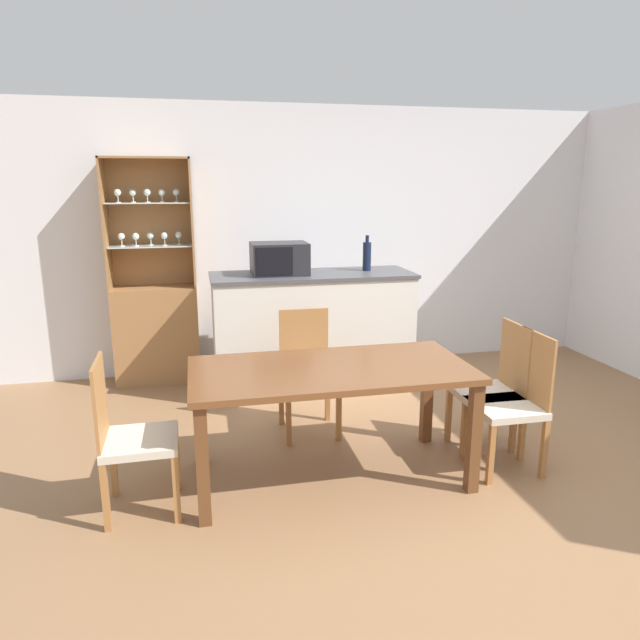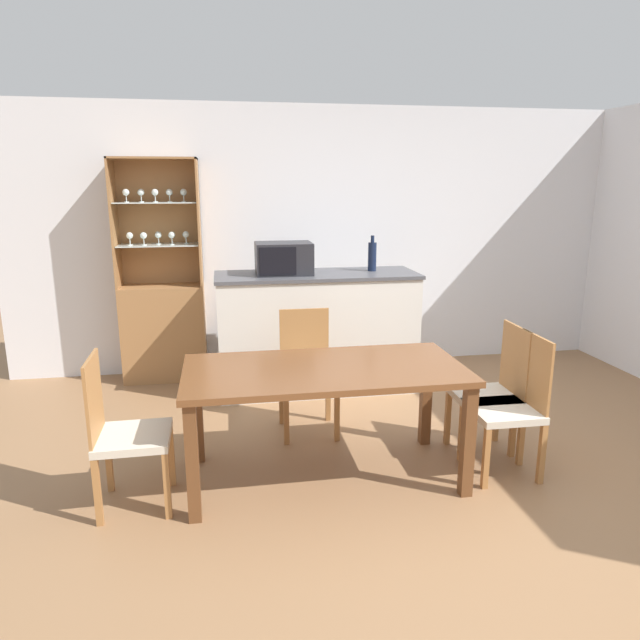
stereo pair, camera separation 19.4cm
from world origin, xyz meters
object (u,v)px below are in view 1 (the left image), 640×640
microwave (279,259)px  dining_chair_side_right_near (512,403)px  display_cabinet (156,318)px  dining_chair_head_far (308,373)px  wine_bottle (367,256)px  dining_chair_side_left_near (131,437)px  dining_chair_side_right_far (493,390)px  dining_table (331,381)px

microwave → dining_chair_side_right_near: bearing=-54.4°
display_cabinet → dining_chair_head_far: size_ratio=2.26×
wine_bottle → dining_chair_head_far: bearing=-128.3°
dining_chair_head_far → dining_chair_side_left_near: bearing=36.7°
dining_chair_side_left_near → wine_bottle: size_ratio=2.87×
dining_chair_side_right_far → wine_bottle: bearing=17.6°
display_cabinet → dining_table: 2.43m
dining_table → microwave: 1.71m
dining_chair_side_right_near → microwave: (-1.25, 1.74, 0.75)m
dining_chair_side_right_near → dining_chair_side_left_near: bearing=90.5°
dining_table → dining_chair_side_right_far: 1.20m
dining_chair_side_left_near → microwave: size_ratio=1.89×
dining_chair_side_right_far → wine_bottle: 1.77m
dining_table → dining_chair_head_far: dining_chair_head_far is taller
wine_bottle → dining_chair_side_right_far: bearing=-73.8°
dining_chair_side_right_far → wine_bottle: wine_bottle is taller
microwave → wine_bottle: size_ratio=1.52×
dining_chair_head_far → wine_bottle: (0.73, 0.92, 0.75)m
dining_chair_side_right_far → dining_chair_side_right_near: (0.00, -0.25, 0.00)m
dining_chair_head_far → dining_chair_side_right_far: bearing=152.9°
dining_chair_side_right_far → display_cabinet: bearing=50.6°
display_cabinet → dining_chair_side_right_near: 3.25m
display_cabinet → dining_table: display_cabinet is taller
dining_chair_side_right_near → dining_chair_side_left_near: 2.35m
dining_table → dining_chair_side_left_near: size_ratio=1.89×
dining_chair_head_far → dining_chair_side_left_near: same height
dining_chair_side_right_far → dining_chair_side_right_near: size_ratio=1.00×
microwave → dining_chair_side_right_far: bearing=-50.1°
display_cabinet → dining_chair_head_far: bearing=-50.4°
display_cabinet → microwave: bearing=-25.5°
dining_chair_side_right_far → microwave: (-1.25, 1.49, 0.75)m
dining_table → dining_chair_side_right_far: dining_chair_side_right_far is taller
display_cabinet → dining_table: (1.16, -2.13, 0.03)m
display_cabinet → dining_chair_side_right_far: size_ratio=2.26×
dining_table → microwave: microwave is taller
dining_table → dining_chair_side_right_near: size_ratio=1.89×
display_cabinet → wine_bottle: 2.03m
dining_chair_head_far → microwave: bearing=-85.0°
dining_chair_side_right_far → wine_bottle: size_ratio=2.87×
dining_chair_side_left_near → wine_bottle: 2.72m
dining_chair_side_right_near → wine_bottle: (-0.45, 1.79, 0.75)m
dining_chair_side_right_far → dining_chair_side_left_near: bearing=97.4°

